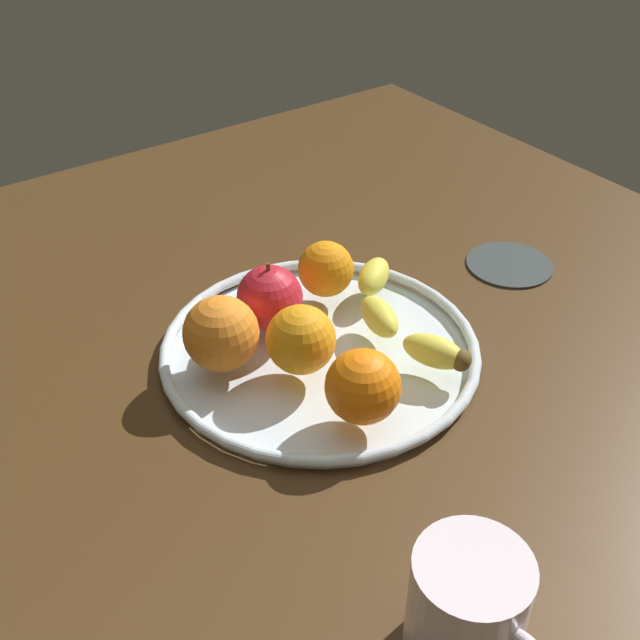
{
  "coord_description": "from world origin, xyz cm",
  "views": [
    {
      "loc": [
        53.04,
        -37.89,
        53.18
      ],
      "look_at": [
        0.0,
        0.0,
        4.8
      ],
      "focal_mm": 43.53,
      "sensor_mm": 36.0,
      "label": 1
    }
  ],
  "objects_px": {
    "banana": "(397,315)",
    "ambient_coaster": "(510,263)",
    "orange_center": "(363,387)",
    "fruit_bowl": "(320,349)",
    "ambient_mug": "(469,611)",
    "apple": "(270,298)",
    "orange_back_right": "(221,333)",
    "orange_front_right": "(301,340)",
    "orange_back_left": "(326,269)"
  },
  "relations": [
    {
      "from": "banana",
      "to": "orange_back_left",
      "type": "relative_size",
      "value": 3.38
    },
    {
      "from": "banana",
      "to": "orange_center",
      "type": "bearing_deg",
      "value": -38.55
    },
    {
      "from": "banana",
      "to": "ambient_mug",
      "type": "bearing_deg",
      "value": -17.97
    },
    {
      "from": "apple",
      "to": "orange_front_right",
      "type": "relative_size",
      "value": 1.12
    },
    {
      "from": "ambient_mug",
      "to": "ambient_coaster",
      "type": "xyz_separation_m",
      "value": [
        -0.34,
        0.42,
        -0.05
      ]
    },
    {
      "from": "banana",
      "to": "ambient_mug",
      "type": "xyz_separation_m",
      "value": [
        0.31,
        -0.2,
        0.01
      ]
    },
    {
      "from": "orange_center",
      "to": "ambient_mug",
      "type": "xyz_separation_m",
      "value": [
        0.22,
        -0.08,
        -0.0
      ]
    },
    {
      "from": "banana",
      "to": "fruit_bowl",
      "type": "bearing_deg",
      "value": -93.04
    },
    {
      "from": "orange_front_right",
      "to": "orange_back_right",
      "type": "bearing_deg",
      "value": -129.9
    },
    {
      "from": "orange_center",
      "to": "ambient_mug",
      "type": "bearing_deg",
      "value": -20.06
    },
    {
      "from": "orange_front_right",
      "to": "ambient_mug",
      "type": "distance_m",
      "value": 0.32
    },
    {
      "from": "orange_back_left",
      "to": "ambient_coaster",
      "type": "xyz_separation_m",
      "value": [
        0.07,
        0.24,
        -0.05
      ]
    },
    {
      "from": "apple",
      "to": "ambient_mug",
      "type": "distance_m",
      "value": 0.4
    },
    {
      "from": "ambient_coaster",
      "to": "apple",
      "type": "bearing_deg",
      "value": -98.68
    },
    {
      "from": "orange_back_left",
      "to": "ambient_mug",
      "type": "xyz_separation_m",
      "value": [
        0.41,
        -0.17,
        -0.0
      ]
    },
    {
      "from": "orange_back_right",
      "to": "ambient_coaster",
      "type": "relative_size",
      "value": 0.71
    },
    {
      "from": "fruit_bowl",
      "to": "ambient_coaster",
      "type": "xyz_separation_m",
      "value": [
        -0.01,
        0.3,
        -0.01
      ]
    },
    {
      "from": "fruit_bowl",
      "to": "ambient_mug",
      "type": "height_order",
      "value": "ambient_mug"
    },
    {
      "from": "orange_center",
      "to": "ambient_mug",
      "type": "distance_m",
      "value": 0.24
    },
    {
      "from": "fruit_bowl",
      "to": "banana",
      "type": "height_order",
      "value": "banana"
    },
    {
      "from": "apple",
      "to": "ambient_coaster",
      "type": "relative_size",
      "value": 0.73
    },
    {
      "from": "banana",
      "to": "orange_center",
      "type": "relative_size",
      "value": 3.03
    },
    {
      "from": "fruit_bowl",
      "to": "orange_front_right",
      "type": "relative_size",
      "value": 4.81
    },
    {
      "from": "orange_back_right",
      "to": "ambient_mug",
      "type": "relative_size",
      "value": 0.64
    },
    {
      "from": "apple",
      "to": "orange_back_right",
      "type": "height_order",
      "value": "apple"
    },
    {
      "from": "fruit_bowl",
      "to": "orange_front_right",
      "type": "bearing_deg",
      "value": -60.83
    },
    {
      "from": "apple",
      "to": "fruit_bowl",
      "type": "bearing_deg",
      "value": 24.05
    },
    {
      "from": "banana",
      "to": "ambient_coaster",
      "type": "bearing_deg",
      "value": 113.45
    },
    {
      "from": "orange_back_left",
      "to": "ambient_mug",
      "type": "bearing_deg",
      "value": -23.02
    },
    {
      "from": "ambient_mug",
      "to": "ambient_coaster",
      "type": "height_order",
      "value": "ambient_mug"
    },
    {
      "from": "orange_center",
      "to": "orange_back_right",
      "type": "bearing_deg",
      "value": -154.51
    },
    {
      "from": "ambient_coaster",
      "to": "orange_back_right",
      "type": "bearing_deg",
      "value": -93.17
    },
    {
      "from": "orange_front_right",
      "to": "orange_back_right",
      "type": "xyz_separation_m",
      "value": [
        -0.05,
        -0.06,
        0.0
      ]
    },
    {
      "from": "orange_back_right",
      "to": "ambient_coaster",
      "type": "xyz_separation_m",
      "value": [
        0.02,
        0.4,
        -0.05
      ]
    },
    {
      "from": "orange_back_left",
      "to": "orange_back_right",
      "type": "bearing_deg",
      "value": -74.88
    },
    {
      "from": "orange_back_right",
      "to": "orange_back_left",
      "type": "distance_m",
      "value": 0.17
    },
    {
      "from": "fruit_bowl",
      "to": "apple",
      "type": "height_order",
      "value": "apple"
    },
    {
      "from": "fruit_bowl",
      "to": "ambient_coaster",
      "type": "bearing_deg",
      "value": 91.41
    },
    {
      "from": "orange_center",
      "to": "apple",
      "type": "bearing_deg",
      "value": 177.68
    },
    {
      "from": "orange_front_right",
      "to": "ambient_mug",
      "type": "xyz_separation_m",
      "value": [
        0.32,
        -0.07,
        -0.0
      ]
    },
    {
      "from": "apple",
      "to": "orange_back_right",
      "type": "relative_size",
      "value": 1.03
    },
    {
      "from": "orange_back_right",
      "to": "orange_back_left",
      "type": "bearing_deg",
      "value": 105.12
    },
    {
      "from": "fruit_bowl",
      "to": "banana",
      "type": "relative_size",
      "value": 1.57
    },
    {
      "from": "apple",
      "to": "orange_back_left",
      "type": "relative_size",
      "value": 1.24
    },
    {
      "from": "orange_back_right",
      "to": "banana",
      "type": "bearing_deg",
      "value": 73.07
    },
    {
      "from": "fruit_bowl",
      "to": "ambient_coaster",
      "type": "distance_m",
      "value": 0.3
    },
    {
      "from": "banana",
      "to": "apple",
      "type": "bearing_deg",
      "value": -112.91
    },
    {
      "from": "ambient_mug",
      "to": "orange_center",
      "type": "bearing_deg",
      "value": 159.94
    },
    {
      "from": "fruit_bowl",
      "to": "orange_back_left",
      "type": "xyz_separation_m",
      "value": [
        -0.07,
        0.06,
        0.04
      ]
    },
    {
      "from": "banana",
      "to": "ambient_coaster",
      "type": "xyz_separation_m",
      "value": [
        -0.03,
        0.22,
        -0.03
      ]
    }
  ]
}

